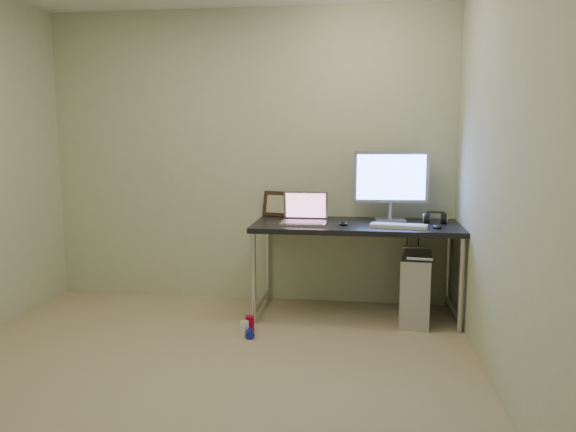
# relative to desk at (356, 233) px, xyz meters

# --- Properties ---
(floor) EXTENTS (3.50, 3.50, 0.00)m
(floor) POSITION_rel_desk_xyz_m (-0.94, -1.39, -0.67)
(floor) COLOR tan
(floor) RESTS_ON ground
(wall_back) EXTENTS (3.50, 0.02, 2.50)m
(wall_back) POSITION_rel_desk_xyz_m (-0.94, 0.36, 0.58)
(wall_back) COLOR beige
(wall_back) RESTS_ON ground
(wall_right) EXTENTS (0.02, 3.50, 2.50)m
(wall_right) POSITION_rel_desk_xyz_m (0.81, -1.39, 0.58)
(wall_right) COLOR beige
(wall_right) RESTS_ON ground
(desk) EXTENTS (1.62, 0.71, 0.75)m
(desk) POSITION_rel_desk_xyz_m (0.00, 0.00, 0.00)
(desk) COLOR black
(desk) RESTS_ON ground
(tower_computer) EXTENTS (0.28, 0.53, 0.56)m
(tower_computer) POSITION_rel_desk_xyz_m (0.47, -0.10, -0.41)
(tower_computer) COLOR silver
(tower_computer) RESTS_ON ground
(cable_a) EXTENTS (0.01, 0.16, 0.69)m
(cable_a) POSITION_rel_desk_xyz_m (0.42, 0.31, -0.27)
(cable_a) COLOR black
(cable_a) RESTS_ON ground
(cable_b) EXTENTS (0.02, 0.11, 0.71)m
(cable_b) POSITION_rel_desk_xyz_m (0.51, 0.29, -0.29)
(cable_b) COLOR black
(cable_b) RESTS_ON ground
(can_red) EXTENTS (0.07, 0.07, 0.12)m
(can_red) POSITION_rel_desk_xyz_m (-0.76, -0.51, -0.61)
(can_red) COLOR #B40528
(can_red) RESTS_ON ground
(can_white) EXTENTS (0.07, 0.07, 0.11)m
(can_white) POSITION_rel_desk_xyz_m (-0.78, -0.60, -0.62)
(can_white) COLOR white
(can_white) RESTS_ON ground
(can_blue) EXTENTS (0.10, 0.13, 0.06)m
(can_blue) POSITION_rel_desk_xyz_m (-0.75, -0.62, -0.64)
(can_blue) COLOR #151D9E
(can_blue) RESTS_ON ground
(laptop) EXTENTS (0.36, 0.29, 0.25)m
(laptop) POSITION_rel_desk_xyz_m (-0.41, -0.04, 0.13)
(laptop) COLOR silver
(laptop) RESTS_ON desk
(monitor) EXTENTS (0.60, 0.19, 0.57)m
(monitor) POSITION_rel_desk_xyz_m (0.27, 0.18, 0.41)
(monitor) COLOR silver
(monitor) RESTS_ON desk
(keyboard) EXTENTS (0.44, 0.20, 0.03)m
(keyboard) POSITION_rel_desk_xyz_m (0.32, -0.16, 0.09)
(keyboard) COLOR silver
(keyboard) RESTS_ON desk
(mouse_right) EXTENTS (0.09, 0.12, 0.04)m
(mouse_right) POSITION_rel_desk_xyz_m (0.61, -0.16, 0.09)
(mouse_right) COLOR black
(mouse_right) RESTS_ON desk
(mouse_left) EXTENTS (0.10, 0.13, 0.04)m
(mouse_left) POSITION_rel_desk_xyz_m (-0.10, -0.09, 0.10)
(mouse_left) COLOR black
(mouse_left) RESTS_ON desk
(headphones) EXTENTS (0.18, 0.11, 0.12)m
(headphones) POSITION_rel_desk_xyz_m (0.62, 0.09, 0.11)
(headphones) COLOR black
(headphones) RESTS_ON desk
(picture_frame) EXTENTS (0.28, 0.15, 0.22)m
(picture_frame) POSITION_rel_desk_xyz_m (-0.68, 0.30, 0.18)
(picture_frame) COLOR black
(picture_frame) RESTS_ON desk
(webcam) EXTENTS (0.05, 0.04, 0.12)m
(webcam) POSITION_rel_desk_xyz_m (-0.36, 0.23, 0.17)
(webcam) COLOR silver
(webcam) RESTS_ON desk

